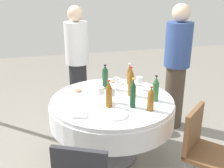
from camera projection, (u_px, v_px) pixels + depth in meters
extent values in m
plane|color=gray|center=(112.00, 157.00, 3.16)|extent=(10.00, 10.00, 0.00)
cylinder|color=white|center=(112.00, 101.00, 2.91)|extent=(1.32, 1.32, 0.04)
cylinder|color=white|center=(112.00, 111.00, 2.96)|extent=(1.35, 1.35, 0.22)
cylinder|color=slate|center=(112.00, 139.00, 3.08)|extent=(0.14, 0.14, 0.48)
cylinder|color=slate|center=(112.00, 155.00, 3.16)|extent=(0.56, 0.56, 0.03)
cylinder|color=#8C5619|center=(131.00, 85.00, 2.95)|extent=(0.07, 0.07, 0.24)
cone|color=#8C5619|center=(131.00, 72.00, 2.90)|extent=(0.06, 0.06, 0.08)
cylinder|color=red|center=(131.00, 67.00, 2.88)|extent=(0.03, 0.03, 0.01)
cylinder|color=#194728|center=(133.00, 97.00, 2.67)|extent=(0.06, 0.06, 0.22)
cone|color=#194728|center=(133.00, 83.00, 2.62)|extent=(0.05, 0.05, 0.07)
cylinder|color=gold|center=(133.00, 79.00, 2.61)|extent=(0.03, 0.03, 0.01)
cylinder|color=#8C5619|center=(151.00, 102.00, 2.61)|extent=(0.06, 0.06, 0.18)
cone|color=#8C5619|center=(151.00, 90.00, 2.57)|extent=(0.06, 0.06, 0.05)
cylinder|color=red|center=(151.00, 87.00, 2.56)|extent=(0.03, 0.03, 0.01)
cylinder|color=#194728|center=(105.00, 79.00, 3.16)|extent=(0.07, 0.07, 0.23)
cone|color=#194728|center=(105.00, 68.00, 3.11)|extent=(0.06, 0.06, 0.05)
cylinder|color=black|center=(105.00, 65.00, 3.10)|extent=(0.03, 0.03, 0.01)
cylinder|color=#8C5619|center=(109.00, 97.00, 2.69)|extent=(0.07, 0.07, 0.20)
cone|color=#8C5619|center=(109.00, 85.00, 2.64)|extent=(0.06, 0.06, 0.07)
cylinder|color=red|center=(109.00, 81.00, 2.63)|extent=(0.03, 0.03, 0.01)
cylinder|color=#8C5619|center=(129.00, 77.00, 3.30)|extent=(0.06, 0.06, 0.17)
cone|color=#8C5619|center=(130.00, 67.00, 3.25)|extent=(0.06, 0.06, 0.08)
cylinder|color=silver|center=(130.00, 64.00, 3.24)|extent=(0.03, 0.03, 0.01)
cylinder|color=#2D6B38|center=(156.00, 92.00, 2.82)|extent=(0.07, 0.07, 0.20)
cone|color=#2D6B38|center=(156.00, 80.00, 2.78)|extent=(0.06, 0.06, 0.07)
cylinder|color=black|center=(156.00, 76.00, 2.76)|extent=(0.03, 0.03, 0.01)
cylinder|color=white|center=(101.00, 102.00, 2.83)|extent=(0.06, 0.06, 0.00)
cylinder|color=white|center=(101.00, 98.00, 2.81)|extent=(0.01, 0.01, 0.08)
cylinder|color=white|center=(101.00, 91.00, 2.79)|extent=(0.07, 0.07, 0.08)
cylinder|color=maroon|center=(101.00, 93.00, 2.79)|extent=(0.06, 0.06, 0.03)
cylinder|color=white|center=(139.00, 89.00, 3.16)|extent=(0.06, 0.06, 0.00)
cylinder|color=white|center=(139.00, 86.00, 3.15)|extent=(0.01, 0.01, 0.08)
cylinder|color=white|center=(139.00, 80.00, 3.12)|extent=(0.08, 0.08, 0.07)
cylinder|color=maroon|center=(139.00, 82.00, 3.13)|extent=(0.06, 0.06, 0.03)
cylinder|color=white|center=(117.00, 89.00, 3.16)|extent=(0.06, 0.06, 0.00)
cylinder|color=white|center=(117.00, 86.00, 3.15)|extent=(0.01, 0.01, 0.08)
cylinder|color=white|center=(117.00, 80.00, 3.12)|extent=(0.06, 0.06, 0.06)
cylinder|color=white|center=(112.00, 102.00, 2.83)|extent=(0.06, 0.06, 0.00)
cylinder|color=white|center=(112.00, 98.00, 2.81)|extent=(0.01, 0.01, 0.08)
cylinder|color=white|center=(112.00, 91.00, 2.78)|extent=(0.06, 0.06, 0.08)
cylinder|color=white|center=(78.00, 92.00, 3.07)|extent=(0.21, 0.21, 0.02)
ellipsoid|color=tan|center=(78.00, 90.00, 3.06)|extent=(0.09, 0.08, 0.02)
cylinder|color=white|center=(115.00, 115.00, 2.54)|extent=(0.24, 0.24, 0.02)
cylinder|color=white|center=(114.00, 83.00, 3.36)|extent=(0.23, 0.23, 0.02)
ellipsoid|color=tan|center=(114.00, 81.00, 3.35)|extent=(0.10, 0.09, 0.02)
cube|color=silver|center=(116.00, 95.00, 3.00)|extent=(0.09, 0.17, 0.00)
cube|color=white|center=(80.00, 114.00, 2.54)|extent=(0.17, 0.17, 0.02)
cylinder|color=#26262B|center=(79.00, 89.00, 4.10)|extent=(0.26, 0.26, 0.81)
cylinder|color=white|center=(77.00, 43.00, 3.85)|extent=(0.34, 0.34, 0.60)
sphere|color=beige|center=(75.00, 14.00, 3.71)|extent=(0.22, 0.22, 0.22)
cylinder|color=#4C3F33|center=(174.00, 96.00, 3.73)|extent=(0.26, 0.26, 0.88)
cylinder|color=#334C8C|center=(178.00, 45.00, 3.47)|extent=(0.34, 0.34, 0.57)
sphere|color=beige|center=(181.00, 13.00, 3.33)|extent=(0.23, 0.23, 0.23)
cube|color=brown|center=(210.00, 156.00, 2.43)|extent=(0.56, 0.56, 0.04)
cube|color=brown|center=(193.00, 130.00, 2.45)|extent=(0.29, 0.33, 0.42)
cylinder|color=gray|center=(195.00, 161.00, 2.73)|extent=(0.03, 0.03, 0.43)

